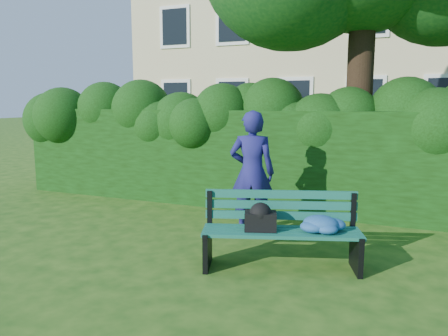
% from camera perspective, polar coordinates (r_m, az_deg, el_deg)
% --- Properties ---
extents(ground, '(80.00, 80.00, 0.00)m').
position_cam_1_polar(ground, '(6.36, -2.12, -9.26)').
color(ground, '#1E4912').
rests_on(ground, ground).
extents(apartment_building, '(16.00, 8.08, 12.00)m').
position_cam_1_polar(apartment_building, '(20.05, 15.95, 20.07)').
color(apartment_building, '#CCB589').
rests_on(apartment_building, ground).
extents(hedge, '(10.00, 1.00, 1.80)m').
position_cam_1_polar(hedge, '(8.17, 4.34, 1.24)').
color(hedge, black).
rests_on(hedge, ground).
extents(park_bench, '(1.92, 1.10, 0.89)m').
position_cam_1_polar(park_bench, '(5.24, 8.38, -7.68)').
color(park_bench, '#115647').
rests_on(park_bench, ground).
extents(man_reading, '(0.75, 0.57, 1.83)m').
position_cam_1_polar(man_reading, '(6.46, 3.67, -0.61)').
color(man_reading, navy).
rests_on(man_reading, ground).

